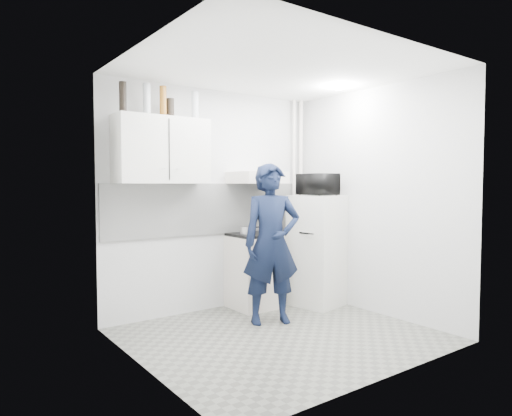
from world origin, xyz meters
TOP-DOWN VIEW (x-y plane):
  - floor at (0.00, 0.00)m, footprint 2.80×2.80m
  - ceiling at (0.00, 0.00)m, footprint 2.80×2.80m
  - wall_back at (0.00, 1.25)m, footprint 2.80×0.00m
  - wall_left at (-1.40, 0.00)m, footprint 0.00×2.60m
  - wall_right at (1.40, 0.00)m, footprint 0.00×2.60m
  - person at (0.19, 0.39)m, footprint 0.73×0.61m
  - stove at (0.40, 1.00)m, footprint 0.54×0.54m
  - fridge at (1.10, 0.63)m, footprint 0.66×0.66m
  - stove_top at (0.40, 1.00)m, footprint 0.52×0.52m
  - saucepan at (0.30, 1.00)m, footprint 0.16×0.16m
  - microwave at (1.10, 0.63)m, footprint 0.51×0.37m
  - bottle_a at (-1.17, 1.07)m, footprint 0.07×0.07m
  - bottle_c at (-0.91, 1.07)m, footprint 0.08×0.08m
  - bottle_d at (-0.73, 1.07)m, footprint 0.07×0.07m
  - canister_a at (-0.65, 1.07)m, footprint 0.08×0.08m
  - bottle_e at (-0.35, 1.07)m, footprint 0.08×0.08m
  - upper_cabinet at (-0.75, 1.07)m, footprint 1.00×0.35m
  - range_hood at (0.45, 1.00)m, footprint 0.60×0.50m
  - backsplash at (0.00, 1.24)m, footprint 2.74×0.03m
  - pipe_a at (1.30, 1.17)m, footprint 0.05×0.05m
  - pipe_b at (1.18, 1.17)m, footprint 0.04×0.04m
  - ceiling_spot_fixture at (1.00, 0.20)m, footprint 0.10×0.10m

SIDE VIEW (x-z plane):
  - floor at x=0.00m, z-range 0.00..0.00m
  - stove at x=0.40m, z-range 0.00..0.87m
  - fridge at x=1.10m, z-range 0.00..1.35m
  - person at x=0.19m, z-range 0.00..1.71m
  - stove_top at x=0.40m, z-range 0.87..0.90m
  - saucepan at x=0.30m, z-range 0.90..0.99m
  - backsplash at x=0.00m, z-range 0.90..1.50m
  - wall_left at x=-1.40m, z-range 0.00..2.60m
  - wall_right at x=1.40m, z-range 0.00..2.60m
  - pipe_a at x=1.30m, z-range 0.00..2.60m
  - pipe_b at x=1.18m, z-range 0.00..2.60m
  - wall_back at x=0.00m, z-range -0.10..2.70m
  - microwave at x=1.10m, z-range 1.35..1.62m
  - range_hood at x=0.45m, z-range 1.50..1.64m
  - upper_cabinet at x=-0.75m, z-range 1.50..2.20m
  - canister_a at x=-0.65m, z-range 2.20..2.41m
  - bottle_a at x=-1.17m, z-range 2.20..2.51m
  - bottle_e at x=-0.35m, z-range 2.20..2.52m
  - bottle_d at x=-0.73m, z-range 2.20..2.52m
  - bottle_c at x=-0.91m, z-range 2.20..2.53m
  - ceiling_spot_fixture at x=1.00m, z-range 2.56..2.58m
  - ceiling at x=0.00m, z-range 2.60..2.60m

